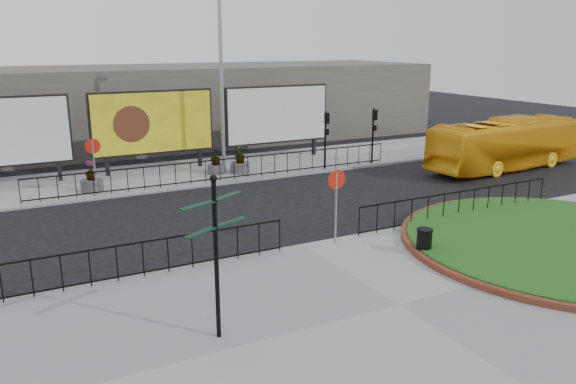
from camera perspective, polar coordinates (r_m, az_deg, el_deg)
ground at (r=18.58m, az=1.52°, el=-5.62°), size 90.00×90.00×0.00m
pavement_near at (r=14.75m, az=11.14°, el=-11.39°), size 30.00×10.00×0.12m
pavement_far at (r=29.21m, az=-9.94°, el=1.95°), size 44.00×6.00×0.12m
brick_edge at (r=20.49m, az=26.11°, el=-4.60°), size 10.40×10.40×0.18m
grass_lawn at (r=20.49m, az=26.12°, el=-4.55°), size 10.00×10.00×0.22m
railing_near_left at (r=16.21m, az=-16.97°, el=-6.94°), size 10.00×0.10×1.10m
railing_near_right at (r=21.91m, az=16.98°, el=-1.22°), size 9.00×0.10×1.10m
railing_far at (r=26.91m, az=-6.21°, el=2.31°), size 18.00×0.10×1.10m
speed_sign_far at (r=25.28m, az=-19.16°, el=3.62°), size 0.64×0.07×2.47m
speed_sign_near at (r=18.17m, az=4.93°, el=0.18°), size 0.64×0.07×2.47m
billboard_mid at (r=29.29m, az=-13.56°, el=6.85°), size 6.20×0.31×4.10m
billboard_right at (r=31.69m, az=-1.10°, el=7.85°), size 6.20×0.31×4.10m
lamp_post at (r=28.08m, az=-6.76°, el=11.40°), size 0.74×0.18×9.23m
signal_pole_a at (r=29.08m, az=3.88°, el=6.18°), size 0.22×0.26×3.00m
signal_pole_b at (r=30.73m, az=8.70°, el=6.52°), size 0.22×0.26×3.00m
building_backdrop at (r=38.37m, az=-14.73°, el=8.47°), size 40.00×10.00×5.00m
fingerpost_sign at (r=12.22m, az=-7.37°, el=-5.05°), size 1.69×0.98×3.75m
litter_bin at (r=18.02m, az=13.66°, el=-4.91°), size 0.51×0.51×0.84m
bus at (r=31.72m, az=21.25°, el=4.55°), size 9.78×2.90×2.69m
planter_a at (r=26.39m, az=-19.32°, el=1.09°), size 0.98×0.98×1.39m
planter_b at (r=28.50m, az=-7.36°, el=2.86°), size 0.84×0.84×1.32m
planter_c at (r=28.52m, az=-4.90°, el=2.96°), size 0.96×0.96×1.43m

